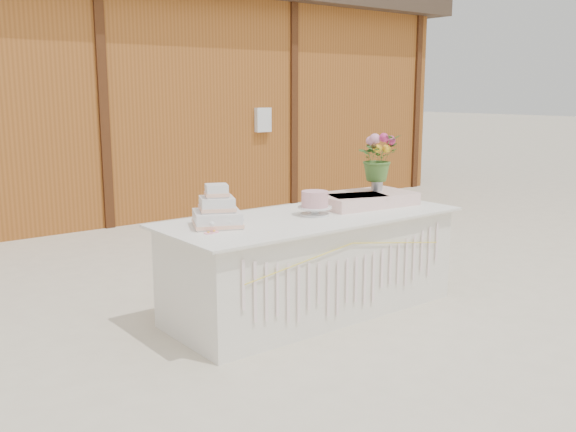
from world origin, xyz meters
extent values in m
plane|color=beige|center=(0.00, 0.00, 0.00)|extent=(80.00, 80.00, 0.00)
cube|color=brown|center=(0.00, 6.00, 1.50)|extent=(12.00, 4.00, 3.00)
cube|color=silver|center=(0.00, 0.00, 0.38)|extent=(2.28, 0.88, 0.75)
cube|color=silver|center=(0.00, 0.00, 0.76)|extent=(2.40, 1.00, 0.02)
cube|color=white|center=(-0.79, 0.11, 0.83)|extent=(0.43, 0.43, 0.11)
cube|color=#FFBFA1|center=(-0.79, 0.11, 0.79)|extent=(0.44, 0.44, 0.03)
cube|color=white|center=(-0.79, 0.11, 0.93)|extent=(0.31, 0.31, 0.10)
cube|color=#FFBFA1|center=(-0.79, 0.11, 0.90)|extent=(0.32, 0.32, 0.03)
cube|color=white|center=(-0.79, 0.11, 1.03)|extent=(0.20, 0.20, 0.09)
cube|color=#FFBFA1|center=(-0.79, 0.11, 1.00)|extent=(0.22, 0.22, 0.03)
cylinder|color=white|center=(0.02, -0.01, 0.78)|extent=(0.22, 0.22, 0.01)
cylinder|color=white|center=(0.02, -0.01, 0.81)|extent=(0.07, 0.07, 0.04)
cylinder|color=white|center=(0.02, -0.01, 0.83)|extent=(0.26, 0.26, 0.01)
cylinder|color=#D4999F|center=(0.02, -0.01, 0.90)|extent=(0.21, 0.21, 0.12)
cube|color=#FFD7CD|center=(0.64, 0.08, 0.82)|extent=(0.87, 0.56, 0.10)
cylinder|color=#AAABAF|center=(0.81, 0.10, 0.94)|extent=(0.10, 0.10, 0.13)
imported|color=#45712D|center=(0.81, 0.10, 1.21)|extent=(0.36, 0.32, 0.40)
camera|label=1|loc=(-3.14, -3.71, 1.71)|focal=40.00mm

